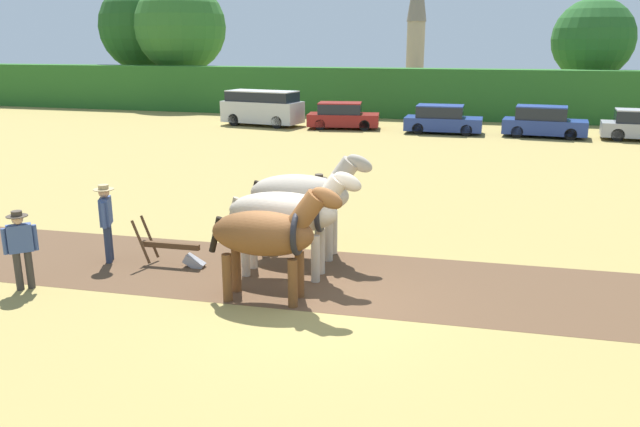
% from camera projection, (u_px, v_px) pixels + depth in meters
% --- Properties ---
extents(ground_plane, '(240.00, 240.00, 0.00)m').
position_uv_depth(ground_plane, '(308.00, 302.00, 11.65)').
color(ground_plane, '#998447').
extents(plowed_furrow_strip, '(23.25, 4.76, 0.01)m').
position_uv_depth(plowed_furrow_strip, '(133.00, 262.00, 13.78)').
color(plowed_furrow_strip, brown).
rests_on(plowed_furrow_strip, ground).
extents(hedgerow, '(77.46, 1.98, 3.16)m').
position_uv_depth(hedgerow, '(452.00, 94.00, 39.71)').
color(hedgerow, '#286023').
rests_on(hedgerow, ground).
extents(tree_far_left, '(7.12, 7.12, 9.54)m').
position_uv_depth(tree_far_left, '(145.00, 27.00, 49.68)').
color(tree_far_left, '#4C3823').
rests_on(tree_far_left, ground).
extents(tree_left, '(6.85, 6.85, 9.35)m').
position_uv_depth(tree_left, '(181.00, 27.00, 47.11)').
color(tree_left, brown).
rests_on(tree_left, ground).
extents(tree_center_left, '(5.17, 5.17, 7.55)m').
position_uv_depth(tree_center_left, '(593.00, 39.00, 40.11)').
color(tree_center_left, '#423323').
rests_on(tree_center_left, ground).
extents(church_spire, '(2.57, 2.57, 16.67)m').
position_uv_depth(church_spire, '(417.00, 12.00, 80.54)').
color(church_spire, gray).
rests_on(church_spire, ground).
extents(draft_horse_lead_left, '(2.63, 0.99, 2.30)m').
position_uv_depth(draft_horse_lead_left, '(268.00, 234.00, 11.43)').
color(draft_horse_lead_left, brown).
rests_on(draft_horse_lead_left, ground).
extents(draft_horse_lead_right, '(2.91, 1.00, 2.32)m').
position_uv_depth(draft_horse_lead_right, '(288.00, 213.00, 12.65)').
color(draft_horse_lead_right, '#B2A38E').
rests_on(draft_horse_lead_right, ground).
extents(draft_horse_trail_left, '(2.92, 1.06, 2.45)m').
position_uv_depth(draft_horse_trail_left, '(304.00, 195.00, 13.87)').
color(draft_horse_trail_left, '#B2A38E').
rests_on(draft_horse_trail_left, ground).
extents(plow, '(1.58, 0.48, 1.13)m').
position_uv_depth(plow, '(176.00, 252.00, 13.47)').
color(plow, '#4C331E').
rests_on(plow, ground).
extents(farmer_at_plow, '(0.44, 0.62, 1.73)m').
position_uv_depth(farmer_at_plow, '(106.00, 217.00, 13.57)').
color(farmer_at_plow, '#28334C').
rests_on(farmer_at_plow, ground).
extents(farmer_beside_team, '(0.40, 0.63, 1.60)m').
position_uv_depth(farmer_beside_team, '(319.00, 201.00, 15.34)').
color(farmer_beside_team, '#4C4C4C').
rests_on(farmer_beside_team, ground).
extents(farmer_onlooker_left, '(0.47, 0.47, 1.59)m').
position_uv_depth(farmer_onlooker_left, '(21.00, 245.00, 12.03)').
color(farmer_onlooker_left, '#38332D').
rests_on(farmer_onlooker_left, ground).
extents(parked_van, '(4.90, 2.61, 2.03)m').
position_uv_depth(parked_van, '(262.00, 108.00, 36.66)').
color(parked_van, '#BCBCC1').
rests_on(parked_van, ground).
extents(parked_car_left, '(4.24, 2.45, 1.48)m').
position_uv_depth(parked_car_left, '(342.00, 116.00, 35.39)').
color(parked_car_left, maroon).
rests_on(parked_car_left, ground).
extents(parked_car_center_left, '(4.10, 1.90, 1.51)m').
position_uv_depth(parked_car_center_left, '(442.00, 120.00, 33.55)').
color(parked_car_center_left, navy).
rests_on(parked_car_center_left, ground).
extents(parked_car_center, '(4.27, 2.07, 1.59)m').
position_uv_depth(parked_car_center, '(543.00, 122.00, 32.17)').
color(parked_car_center, navy).
rests_on(parked_car_center, ground).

